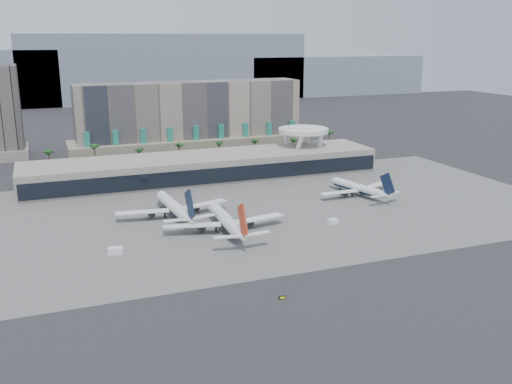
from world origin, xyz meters
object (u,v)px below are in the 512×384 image
object	(u,v)px
service_vehicle_a	(116,251)
airliner_left	(174,207)
airliner_centre	(226,221)
airliner_right	(359,188)
service_vehicle_b	(333,221)
taxiway_sign	(282,298)

from	to	relation	value
service_vehicle_a	airliner_left	bearing A→B (deg)	59.77
airliner_centre	airliner_right	distance (m)	72.81
service_vehicle_a	service_vehicle_b	distance (m)	79.19
service_vehicle_a	service_vehicle_b	bearing A→B (deg)	11.26
service_vehicle_a	taxiway_sign	xyz separation A→B (m)	(36.82, -48.39, -0.70)
airliner_left	airliner_centre	distance (m)	26.93
service_vehicle_b	airliner_left	bearing A→B (deg)	141.62
airliner_centre	taxiway_sign	bearing A→B (deg)	-90.91
airliner_left	airliner_right	bearing A→B (deg)	-3.15
airliner_left	airliner_right	world-z (taller)	airliner_left
service_vehicle_a	service_vehicle_b	size ratio (longest dim) A/B	1.26
taxiway_sign	airliner_left	bearing A→B (deg)	112.85
taxiway_sign	service_vehicle_a	bearing A→B (deg)	142.75
airliner_left	airliner_right	xyz separation A→B (m)	(81.90, 1.34, -0.57)
airliner_right	taxiway_sign	size ratio (longest dim) A/B	19.18
airliner_right	service_vehicle_a	xyz separation A→B (m)	(-108.34, -33.19, -2.27)
airliner_left	taxiway_sign	bearing A→B (deg)	-86.71
airliner_centre	service_vehicle_b	xyz separation A→B (m)	(39.30, -6.02, -3.06)
service_vehicle_a	taxiway_sign	bearing A→B (deg)	-43.26
airliner_left	service_vehicle_a	size ratio (longest dim) A/B	9.71
airliner_left	service_vehicle_a	bearing A→B (deg)	-133.78
airliner_centre	service_vehicle_b	bearing A→B (deg)	-6.57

